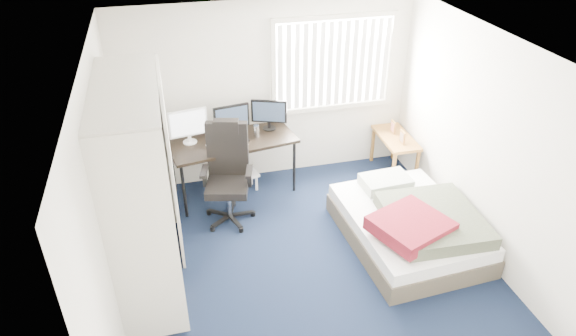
% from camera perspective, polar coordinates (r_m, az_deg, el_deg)
% --- Properties ---
extents(ground, '(4.20, 4.20, 0.00)m').
position_cam_1_polar(ground, '(5.94, 2.41, -10.73)').
color(ground, black).
rests_on(ground, ground).
extents(room_shell, '(4.20, 4.20, 4.20)m').
position_cam_1_polar(room_shell, '(5.06, 2.78, 2.10)').
color(room_shell, silver).
rests_on(room_shell, ground).
extents(window_assembly, '(1.72, 0.09, 1.32)m').
position_cam_1_polar(window_assembly, '(7.06, 5.07, 11.46)').
color(window_assembly, white).
rests_on(window_assembly, ground).
extents(closet, '(0.64, 1.84, 2.22)m').
position_cam_1_polar(closet, '(5.20, -16.07, -0.33)').
color(closet, beige).
rests_on(closet, ground).
extents(desk, '(1.74, 1.01, 1.27)m').
position_cam_1_polar(desk, '(6.79, -6.32, 3.44)').
color(desk, black).
rests_on(desk, ground).
extents(office_chair, '(0.74, 0.74, 1.30)m').
position_cam_1_polar(office_chair, '(6.44, -6.64, -1.67)').
color(office_chair, black).
rests_on(office_chair, ground).
extents(footstool, '(0.37, 0.32, 0.26)m').
position_cam_1_polar(footstool, '(7.09, -4.69, -1.02)').
color(footstool, white).
rests_on(footstool, ground).
extents(nightstand, '(0.45, 0.86, 0.77)m').
position_cam_1_polar(nightstand, '(7.47, 11.87, 2.97)').
color(nightstand, brown).
rests_on(nightstand, ground).
extents(bed, '(1.46, 1.88, 0.61)m').
position_cam_1_polar(bed, '(6.24, 13.49, -6.21)').
color(bed, '#453E32').
rests_on(bed, ground).
extents(pine_box, '(0.42, 0.33, 0.29)m').
position_cam_1_polar(pine_box, '(5.64, -14.02, -12.64)').
color(pine_box, '#9D794E').
rests_on(pine_box, ground).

